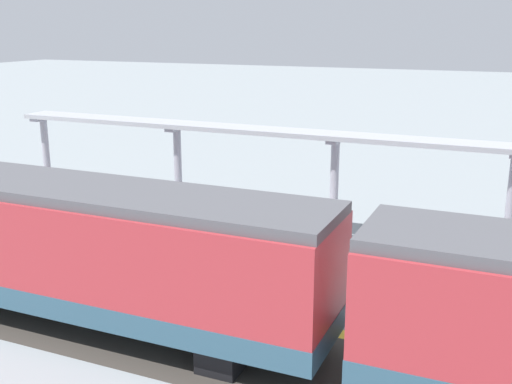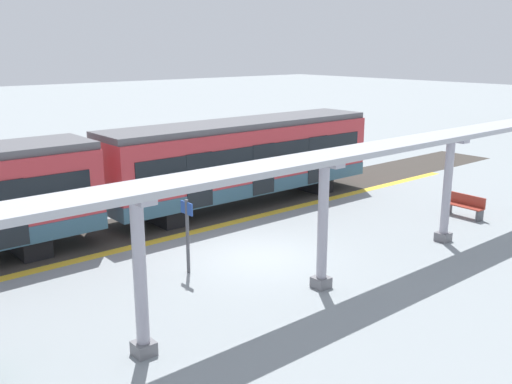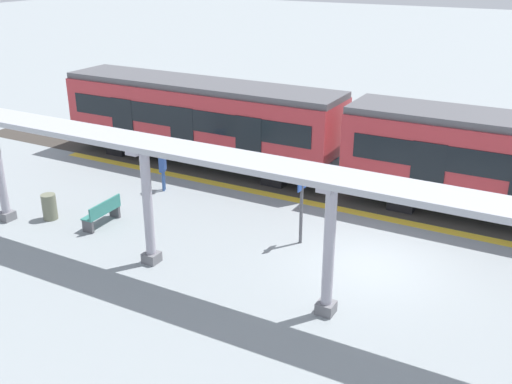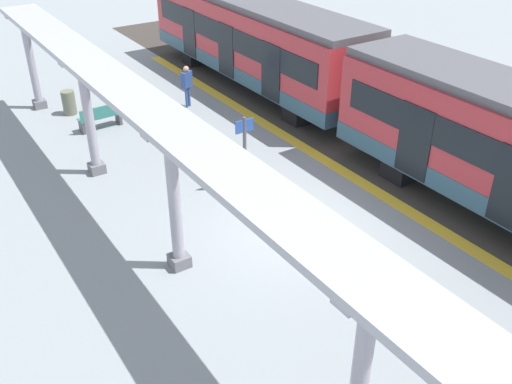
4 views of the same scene
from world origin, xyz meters
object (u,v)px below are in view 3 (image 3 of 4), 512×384
object	(u,v)px
train_near_carriage	(200,121)
trash_bin	(49,207)
passenger_waiting_near_edge	(163,165)
canopy_pillar_second	(148,205)
bench_near_end	(103,212)
platform_info_sign	(301,203)
canopy_pillar_third	(329,249)

from	to	relation	value
train_near_carriage	trash_bin	xyz separation A→B (m)	(7.26, -1.24, -1.39)
train_near_carriage	passenger_waiting_near_edge	world-z (taller)	train_near_carriage
train_near_carriage	canopy_pillar_second	distance (m)	8.81
bench_near_end	trash_bin	world-z (taller)	trash_bin
trash_bin	passenger_waiting_near_edge	world-z (taller)	passenger_waiting_near_edge
platform_info_sign	passenger_waiting_near_edge	size ratio (longest dim) A/B	1.39
platform_info_sign	canopy_pillar_second	bearing A→B (deg)	-45.45
canopy_pillar_second	trash_bin	world-z (taller)	canopy_pillar_second
canopy_pillar_second	passenger_waiting_near_edge	world-z (taller)	canopy_pillar_second
train_near_carriage	canopy_pillar_third	xyz separation A→B (m)	(8.03, 9.06, -0.04)
canopy_pillar_third	canopy_pillar_second	bearing A→B (deg)	-90.00
bench_near_end	platform_info_sign	xyz separation A→B (m)	(-1.94, 6.22, 0.89)
canopy_pillar_second	bench_near_end	bearing A→B (deg)	-113.02
platform_info_sign	passenger_waiting_near_edge	distance (m)	6.54
bench_near_end	trash_bin	bearing A→B (deg)	-75.34
canopy_pillar_third	passenger_waiting_near_edge	xyz separation A→B (m)	(-4.70, -8.53, -0.80)
train_near_carriage	bench_near_end	distance (m)	6.94
trash_bin	passenger_waiting_near_edge	bearing A→B (deg)	155.87
canopy_pillar_third	platform_info_sign	size ratio (longest dim) A/B	1.60
canopy_pillar_third	bench_near_end	distance (m)	8.60
canopy_pillar_second	platform_info_sign	size ratio (longest dim) A/B	1.60
train_near_carriage	platform_info_sign	world-z (taller)	train_near_carriage
canopy_pillar_second	bench_near_end	size ratio (longest dim) A/B	2.32
trash_bin	canopy_pillar_second	bearing A→B (deg)	81.06
trash_bin	platform_info_sign	size ratio (longest dim) A/B	0.40
train_near_carriage	canopy_pillar_third	size ratio (longest dim) A/B	3.47
trash_bin	platform_info_sign	xyz separation A→B (m)	(-2.44, 8.12, 0.89)
train_near_carriage	canopy_pillar_second	world-z (taller)	canopy_pillar_second
bench_near_end	passenger_waiting_near_edge	xyz separation A→B (m)	(-3.44, -0.13, 0.54)
canopy_pillar_second	bench_near_end	xyz separation A→B (m)	(-1.26, -2.97, -1.34)
canopy_pillar_third	bench_near_end	world-z (taller)	canopy_pillar_third
canopy_pillar_third	passenger_waiting_near_edge	world-z (taller)	canopy_pillar_third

